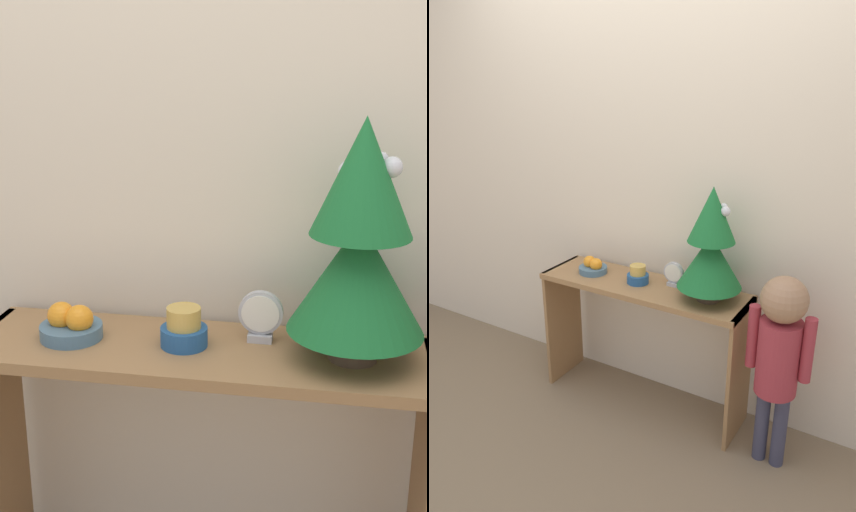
# 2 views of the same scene
# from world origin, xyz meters

# --- Properties ---
(back_wall) EXTENTS (7.00, 0.05, 2.50)m
(back_wall) POSITION_xyz_m (0.00, 0.39, 1.25)
(back_wall) COLOR beige
(back_wall) RESTS_ON ground_plane
(console_table) EXTENTS (1.14, 0.34, 0.73)m
(console_table) POSITION_xyz_m (0.00, 0.17, 0.56)
(console_table) COLOR olive
(console_table) RESTS_ON ground_plane
(mini_tree) EXTENTS (0.32, 0.32, 0.57)m
(mini_tree) POSITION_xyz_m (0.37, 0.17, 1.01)
(mini_tree) COLOR #4C3828
(mini_tree) RESTS_ON console_table
(fruit_bowl) EXTENTS (0.16, 0.16, 0.09)m
(fruit_bowl) POSITION_xyz_m (-0.32, 0.17, 0.76)
(fruit_bowl) COLOR #476B84
(fruit_bowl) RESTS_ON console_table
(singing_bowl) EXTENTS (0.12, 0.12, 0.10)m
(singing_bowl) POSITION_xyz_m (-0.03, 0.17, 0.77)
(singing_bowl) COLOR #235189
(singing_bowl) RESTS_ON console_table
(desk_clock) EXTENTS (0.11, 0.04, 0.13)m
(desk_clock) POSITION_xyz_m (0.15, 0.23, 0.79)
(desk_clock) COLOR #B2B2B7
(desk_clock) RESTS_ON console_table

